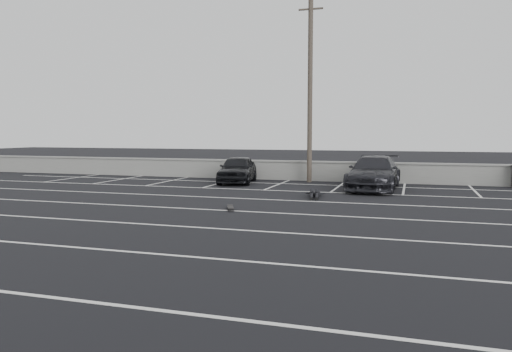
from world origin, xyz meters
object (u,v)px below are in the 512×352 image
(car_left, at_px, (237,169))
(skateboard, at_px, (231,208))
(utility_pole, at_px, (310,89))
(person, at_px, (315,191))
(car_right, at_px, (374,173))

(car_left, xyz_separation_m, skateboard, (2.82, -8.59, -0.63))
(utility_pole, bearing_deg, person, -76.27)
(utility_pole, bearing_deg, car_left, -157.56)
(car_right, height_order, utility_pole, utility_pole)
(car_right, xyz_separation_m, person, (-2.06, -3.38, -0.55))
(skateboard, bearing_deg, car_right, 38.31)
(car_left, distance_m, car_right, 6.98)
(skateboard, bearing_deg, car_left, 84.71)
(utility_pole, relative_size, person, 4.33)
(car_right, bearing_deg, skateboard, -115.95)
(car_left, bearing_deg, skateboard, -81.98)
(car_right, bearing_deg, person, -119.07)
(car_right, height_order, skateboard, car_right)
(car_right, height_order, person, car_right)
(person, bearing_deg, car_left, 130.04)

